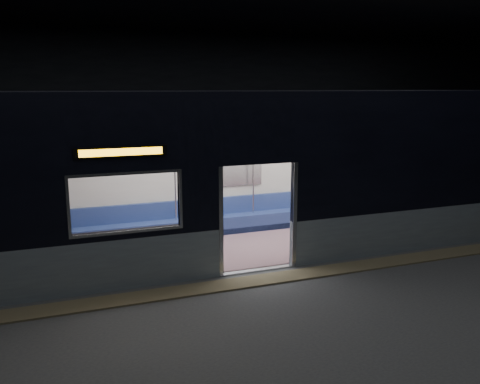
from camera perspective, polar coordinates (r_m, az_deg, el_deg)
station_floor at (r=8.88m, az=4.64°, el=-11.06°), size 24.00×14.00×0.01m
station_envelope at (r=8.19m, az=5.08°, el=13.34°), size 24.00×14.00×5.00m
tactile_strip at (r=9.33m, az=3.19°, el=-9.74°), size 22.80×0.50×0.03m
metro_car at (r=10.66m, az=-1.03°, el=3.19°), size 18.00×3.04×3.35m
passenger at (r=13.64m, az=14.26°, el=0.09°), size 0.36×0.63×1.28m
handbag at (r=13.53m, az=14.90°, el=-0.48°), size 0.31×0.28×0.13m
transit_map at (r=12.14m, az=-0.25°, el=2.63°), size 1.10×0.03×0.72m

